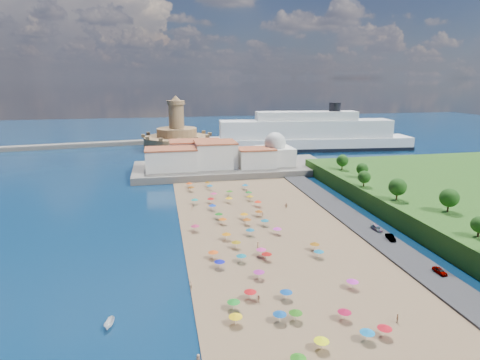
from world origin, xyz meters
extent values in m
plane|color=#071938|center=(0.00, 0.00, 0.00)|extent=(700.00, 700.00, 0.00)
cube|color=#59544C|center=(10.00, 73.00, 1.50)|extent=(90.00, 36.00, 3.00)
cube|color=#59544C|center=(-12.00, 108.00, 1.20)|extent=(18.00, 70.00, 2.40)
cube|color=#59544C|center=(-110.00, 153.00, 1.30)|extent=(199.03, 34.77, 2.60)
cube|color=silver|center=(-18.00, 69.00, 7.50)|extent=(22.00, 14.00, 9.00)
cube|color=silver|center=(2.00, 71.00, 8.50)|extent=(18.00, 16.00, 11.00)
cube|color=silver|center=(20.00, 67.00, 7.00)|extent=(16.00, 12.00, 8.00)
cube|color=silver|center=(-6.00, 83.00, 8.00)|extent=(24.00, 14.00, 10.00)
cube|color=silver|center=(30.00, 71.00, 7.00)|extent=(16.00, 16.00, 8.00)
sphere|color=silver|center=(30.00, 71.00, 13.00)|extent=(10.00, 10.00, 10.00)
cylinder|color=silver|center=(30.00, 71.00, 16.80)|extent=(1.20, 1.20, 1.60)
cylinder|color=#A58152|center=(-12.00, 138.00, 4.00)|extent=(40.00, 40.00, 8.00)
cylinder|color=#A58152|center=(-12.00, 138.00, 10.50)|extent=(24.00, 24.00, 5.00)
cylinder|color=#A58152|center=(-12.00, 138.00, 20.00)|extent=(9.00, 9.00, 14.00)
cylinder|color=#A58152|center=(-12.00, 138.00, 28.20)|extent=(10.40, 10.40, 2.40)
cone|color=#A58152|center=(-12.00, 138.00, 30.90)|extent=(6.00, 6.00, 3.00)
cube|color=black|center=(63.69, 120.39, 1.04)|extent=(130.81, 30.67, 2.08)
cube|color=white|center=(63.69, 120.39, 3.86)|extent=(129.78, 30.19, 7.72)
cube|color=white|center=(63.69, 120.39, 12.86)|extent=(103.85, 24.49, 10.29)
cube|color=white|center=(63.69, 120.39, 20.58)|extent=(60.85, 17.28, 5.14)
cylinder|color=black|center=(80.77, 118.87, 25.72)|extent=(6.86, 6.86, 5.14)
cylinder|color=gray|center=(14.56, -38.59, 1.25)|extent=(0.07, 0.07, 2.00)
cone|color=#C92BB8|center=(14.56, -38.59, 2.15)|extent=(2.50, 2.50, 0.60)
cylinder|color=gray|center=(-6.79, 17.06, 1.25)|extent=(0.07, 0.07, 2.00)
cone|color=#0E37B7|center=(-6.79, 17.06, 2.15)|extent=(2.50, 2.50, 0.60)
cylinder|color=gray|center=(8.26, 29.99, 1.25)|extent=(0.07, 0.07, 2.00)
cone|color=#136E1E|center=(8.26, 29.99, 2.15)|extent=(2.50, 2.50, 0.60)
cylinder|color=gray|center=(13.44, -23.46, 1.25)|extent=(0.07, 0.07, 2.00)
cone|color=#0F668F|center=(13.44, -23.46, 2.15)|extent=(2.50, 2.50, 0.60)
cylinder|color=gray|center=(12.42, -54.25, 1.25)|extent=(0.07, 0.07, 2.00)
cone|color=red|center=(12.42, -54.25, 2.15)|extent=(2.50, 2.50, 0.60)
cylinder|color=gray|center=(-14.04, -0.50, 1.25)|extent=(0.07, 0.07, 2.00)
cone|color=#A2224B|center=(-14.04, -0.50, 2.15)|extent=(2.50, 2.50, 0.60)
cylinder|color=gray|center=(-10.71, -24.14, 1.25)|extent=(0.07, 0.07, 2.00)
cone|color=#0C11A5|center=(-10.71, -24.14, 2.15)|extent=(2.50, 2.50, 0.60)
cylinder|color=gray|center=(0.17, -19.61, 1.25)|extent=(0.07, 0.07, 2.00)
cone|color=#CA2B87|center=(0.17, -19.61, 2.15)|extent=(2.50, 2.50, 0.60)
cylinder|color=gray|center=(0.79, -22.35, 1.25)|extent=(0.07, 0.07, 2.00)
cone|color=#A4100D|center=(0.79, -22.35, 2.15)|extent=(2.50, 2.50, 0.60)
cylinder|color=gray|center=(9.13, 40.13, 1.25)|extent=(0.07, 0.07, 2.00)
cone|color=#0B619A|center=(9.13, 40.13, 2.15)|extent=(2.50, 2.50, 0.60)
cylinder|color=gray|center=(-5.99, 8.34, 1.25)|extent=(0.07, 0.07, 2.00)
cone|color=#126814|center=(-5.99, 8.34, 2.15)|extent=(2.50, 2.50, 0.60)
cylinder|color=gray|center=(-0.58, -46.98, 1.25)|extent=(0.07, 0.07, 2.00)
cone|color=#246A12|center=(-0.58, -46.98, 2.15)|extent=(2.50, 2.50, 0.60)
cylinder|color=gray|center=(-4.46, 30.89, 1.25)|extent=(0.07, 0.07, 2.00)
cone|color=#CB2B6B|center=(-4.46, 30.89, 2.15)|extent=(2.50, 2.50, 0.60)
cylinder|color=gray|center=(0.41, -6.50, 1.25)|extent=(0.07, 0.07, 2.00)
cone|color=#0D587F|center=(0.41, -6.50, 2.15)|extent=(2.50, 2.50, 0.60)
cone|color=#237715|center=(-4.13, -58.38, 2.15)|extent=(2.50, 2.50, 0.60)
cylinder|color=gray|center=(-5.56, 3.60, 1.25)|extent=(0.07, 0.07, 2.00)
cone|color=#CE560B|center=(-5.56, 3.60, 2.15)|extent=(2.50, 2.50, 0.60)
cylinder|color=gray|center=(7.95, -7.17, 1.25)|extent=(0.07, 0.07, 2.00)
cone|color=#C82AB9|center=(7.95, -7.17, 2.15)|extent=(2.50, 2.50, 0.60)
cylinder|color=gray|center=(6.27, -0.08, 1.25)|extent=(0.07, 0.07, 2.00)
cone|color=#0D5F7D|center=(6.27, -0.08, 2.15)|extent=(2.50, 2.50, 0.60)
cylinder|color=gray|center=(9.03, -54.72, 1.25)|extent=(0.07, 0.07, 2.00)
cone|color=#0D71B4|center=(9.03, -54.72, 2.15)|extent=(2.50, 2.50, 0.60)
cylinder|color=gray|center=(-6.86, -38.38, 1.25)|extent=(0.07, 0.07, 2.00)
cone|color=red|center=(-6.86, -38.38, 2.15)|extent=(2.50, 2.50, 0.60)
cylinder|color=gray|center=(6.60, 8.20, 1.25)|extent=(0.07, 0.07, 2.00)
cone|color=#88400C|center=(6.60, 8.20, 2.15)|extent=(2.50, 2.50, 0.60)
cylinder|color=gray|center=(-6.45, -8.20, 1.25)|extent=(0.07, 0.07, 2.00)
cone|color=#C66F08|center=(-6.45, -8.20, 2.15)|extent=(2.50, 2.50, 0.60)
cylinder|color=gray|center=(-3.47, -46.82, 1.25)|extent=(0.07, 0.07, 2.00)
cone|color=#0A438E|center=(-3.47, -46.82, 2.15)|extent=(2.50, 2.50, 0.60)
cylinder|color=gray|center=(-6.32, 24.66, 1.25)|extent=(0.07, 0.07, 2.00)
cone|color=#B10E11|center=(-6.32, 24.66, 2.15)|extent=(2.50, 2.50, 0.60)
cylinder|color=gray|center=(-4.94, -14.08, 1.25)|extent=(0.07, 0.07, 2.00)
cone|color=#93740D|center=(-4.94, -14.08, 2.15)|extent=(2.50, 2.50, 0.60)
cylinder|color=gray|center=(8.75, 18.11, 1.25)|extent=(0.07, 0.07, 2.00)
cone|color=red|center=(8.75, 18.11, 2.15)|extent=(2.50, 2.50, 0.60)
cylinder|color=gray|center=(1.58, 6.67, 1.25)|extent=(0.07, 0.07, 2.00)
cone|color=orange|center=(1.58, 6.67, 2.15)|extent=(2.50, 2.50, 0.60)
cylinder|color=gray|center=(1.66, 32.68, 1.25)|extent=(0.07, 0.07, 2.00)
cone|color=#2A7715|center=(1.66, 32.68, 2.15)|extent=(2.50, 2.50, 0.60)
cylinder|color=gray|center=(-3.19, -30.75, 1.25)|extent=(0.07, 0.07, 2.00)
cone|color=#A2228A|center=(-3.19, -30.75, 2.15)|extent=(2.50, 2.50, 0.60)
cylinder|color=gray|center=(0.84, -55.26, 1.25)|extent=(0.07, 0.07, 2.00)
cone|color=#F3FF0D|center=(0.84, -55.26, 2.15)|extent=(2.50, 2.50, 0.60)
cylinder|color=gray|center=(-11.63, 41.00, 1.25)|extent=(0.07, 0.07, 2.00)
cone|color=#7F420B|center=(-11.63, 41.00, 2.15)|extent=(2.50, 2.50, 0.60)
cylinder|color=gray|center=(-12.00, 47.08, 1.25)|extent=(0.07, 0.07, 2.00)
cone|color=#F54A0A|center=(-12.00, 47.08, 2.15)|extent=(2.50, 2.50, 0.60)
cylinder|color=gray|center=(-0.04, -39.87, 1.25)|extent=(0.07, 0.07, 2.00)
cone|color=#0B4293|center=(-0.04, -39.87, 2.15)|extent=(2.50, 2.50, 0.60)
cylinder|color=gray|center=(-11.89, 24.64, 1.25)|extent=(0.07, 0.07, 2.00)
cone|color=#0E837D|center=(-11.89, 24.64, 2.15)|extent=(2.50, 2.50, 0.60)
cylinder|color=gray|center=(-4.73, 47.17, 1.25)|extent=(0.07, 0.07, 2.00)
cone|color=#87540C|center=(-4.73, 47.17, 2.15)|extent=(2.50, 2.50, 0.60)
cylinder|color=gray|center=(1.38, 1.80, 1.25)|extent=(0.07, 0.07, 2.00)
cone|color=#9A470E|center=(1.38, 1.80, 2.15)|extent=(2.50, 2.50, 0.60)
cylinder|color=gray|center=(8.01, -48.51, 1.25)|extent=(0.07, 0.07, 2.00)
cone|color=#A20D32|center=(8.01, -48.51, 2.15)|extent=(2.50, 2.50, 0.60)
cylinder|color=gray|center=(-11.45, -18.83, 1.25)|extent=(0.07, 0.07, 2.00)
cone|color=#D74C11|center=(-11.45, -18.83, 2.15)|extent=(2.50, 2.50, 0.60)
cylinder|color=gray|center=(7.55, 24.91, 1.25)|extent=(0.07, 0.07, 2.00)
cone|color=#D19A0B|center=(7.55, 24.91, 2.15)|extent=(2.50, 2.50, 0.60)
cylinder|color=gray|center=(14.14, -19.10, 1.25)|extent=(0.07, 0.07, 2.00)
cone|color=#91570D|center=(14.14, -19.10, 2.15)|extent=(2.50, 2.50, 0.60)
cylinder|color=gray|center=(-4.47, 41.98, 1.25)|extent=(0.07, 0.07, 2.00)
cone|color=#0E5484|center=(-4.47, 41.98, 2.15)|extent=(2.50, 2.50, 0.60)
cylinder|color=gray|center=(-0.07, 24.10, 1.25)|extent=(0.07, 0.07, 2.00)
cone|color=yellow|center=(-0.07, 24.10, 2.15)|extent=(2.50, 2.50, 0.60)
cylinder|color=gray|center=(-11.24, -46.01, 1.25)|extent=(0.07, 0.07, 2.00)
cone|color=yellow|center=(-11.24, -46.01, 2.15)|extent=(2.50, 2.50, 0.60)
cylinder|color=gray|center=(-10.71, -41.30, 1.25)|extent=(0.07, 0.07, 2.00)
cone|color=#178321|center=(-10.71, -41.30, 2.15)|extent=(2.50, 2.50, 0.60)
cylinder|color=gray|center=(-5.27, -22.12, 1.25)|extent=(0.07, 0.07, 2.00)
cone|color=#0D6679|center=(-5.27, -22.12, 2.15)|extent=(2.50, 2.50, 0.60)
imported|color=tan|center=(-13.22, 19.08, 1.09)|extent=(1.16, 0.78, 1.67)
imported|color=tan|center=(16.89, -51.01, 1.10)|extent=(0.91, 1.06, 1.71)
imported|color=tan|center=(-17.76, -31.98, 1.10)|extent=(0.58, 0.72, 1.70)
imported|color=tan|center=(-5.54, -39.75, 1.05)|extent=(1.44, 1.33, 1.60)
imported|color=tan|center=(-12.42, 43.06, 1.10)|extent=(0.48, 1.02, 1.69)
imported|color=tan|center=(7.68, 8.17, 1.11)|extent=(0.66, 0.75, 1.73)
imported|color=tan|center=(17.59, 14.67, 1.11)|extent=(1.67, 1.06, 1.72)
imported|color=tan|center=(0.57, -14.82, 1.09)|extent=(0.90, 0.98, 1.68)
imported|color=tan|center=(8.51, 35.23, 1.09)|extent=(1.21, 1.21, 1.68)
imported|color=tan|center=(-18.65, -54.91, 1.19)|extent=(1.09, 1.02, 1.88)
imported|color=white|center=(-32.87, -41.92, 0.67)|extent=(2.05, 3.67, 1.34)
imported|color=gray|center=(36.00, -37.08, 1.33)|extent=(1.59, 3.75, 1.27)
imported|color=gray|center=(36.00, -17.72, 1.39)|extent=(2.16, 4.38, 1.38)
imported|color=gray|center=(36.00, -10.78, 1.34)|extent=(2.11, 4.56, 1.29)
cylinder|color=#382314|center=(49.66, -31.57, 7.09)|extent=(0.50, 0.50, 2.19)
sphere|color=#14380F|center=(49.66, -31.57, 9.06)|extent=(3.94, 3.94, 3.94)
cylinder|color=#382314|center=(55.30, -14.08, 7.46)|extent=(0.50, 0.50, 2.91)
sphere|color=#14380F|center=(55.30, -14.08, 10.07)|extent=(5.24, 5.24, 5.24)
cylinder|color=#382314|center=(47.65, -1.14, 7.49)|extent=(0.50, 0.50, 2.98)
sphere|color=#14380F|center=(47.65, -1.14, 10.17)|extent=(5.37, 5.37, 5.37)
cylinder|color=#382314|center=(45.55, 15.40, 7.20)|extent=(0.50, 0.50, 2.41)
sphere|color=#14380F|center=(45.55, 15.40, 9.37)|extent=(4.34, 4.34, 4.34)
cylinder|color=#382314|center=(50.97, 26.99, 7.23)|extent=(0.50, 0.50, 2.46)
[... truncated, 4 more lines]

